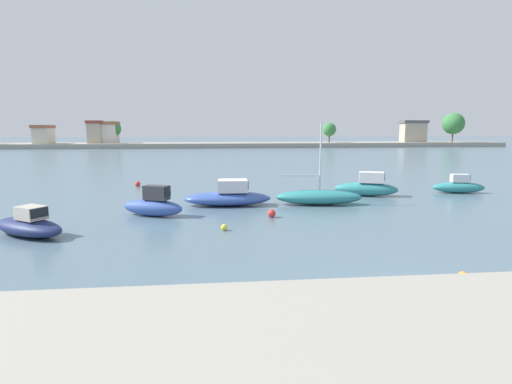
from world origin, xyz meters
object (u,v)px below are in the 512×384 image
mooring_buoy_1 (463,277)px  mooring_buoy_3 (138,184)px  moored_boat_2 (228,196)px  moored_boat_5 (459,186)px  mooring_buoy_0 (272,213)px  mooring_buoy_2 (224,227)px  moored_boat_3 (319,197)px  moored_boat_4 (367,187)px  moored_boat_1 (153,205)px  moored_boat_0 (29,225)px

mooring_buoy_1 → mooring_buoy_3: 26.29m
moored_boat_2 → moored_boat_5: (17.00, 3.09, -0.08)m
mooring_buoy_0 → mooring_buoy_2: (-2.61, -2.56, -0.07)m
moored_boat_5 → moored_boat_3: bearing=-153.1°
mooring_buoy_1 → moored_boat_4: bearing=79.3°
moored_boat_1 → mooring_buoy_2: bearing=-20.8°
moored_boat_0 → moored_boat_2: (9.09, 6.23, 0.10)m
moored_boat_5 → mooring_buoy_3: 24.76m
moored_boat_2 → moored_boat_3: 5.62m
mooring_buoy_0 → mooring_buoy_3: 15.62m
mooring_buoy_0 → mooring_buoy_2: mooring_buoy_0 is taller
moored_boat_1 → mooring_buoy_2: (3.72, -3.62, -0.44)m
moored_boat_2 → mooring_buoy_3: bearing=129.8°
moored_boat_4 → moored_boat_3: bearing=-126.8°
moored_boat_3 → moored_boat_5: 11.88m
moored_boat_4 → mooring_buoy_2: 13.50m
moored_boat_1 → moored_boat_2: (4.16, 2.62, -0.03)m
moored_boat_2 → moored_boat_4: moored_boat_4 is taller
moored_boat_4 → moored_boat_5: (7.19, 0.56, -0.15)m
moored_boat_3 → mooring_buoy_0: (-3.45, -3.38, -0.26)m
moored_boat_0 → mooring_buoy_2: moored_boat_0 is taller
moored_boat_1 → moored_boat_5: size_ratio=0.96×
moored_boat_4 → moored_boat_5: size_ratio=1.18×
moored_boat_1 → mooring_buoy_2: moored_boat_1 is taller
moored_boat_5 → mooring_buoy_1: bearing=-111.4°
moored_boat_0 → moored_boat_2: moored_boat_2 is taller
moored_boat_1 → mooring_buoy_3: size_ratio=8.51×
mooring_buoy_0 → moored_boat_5: bearing=24.5°
moored_boat_0 → mooring_buoy_1: bearing=10.3°
moored_boat_2 → moored_boat_4: (9.81, 2.53, 0.08)m
moored_boat_0 → mooring_buoy_0: size_ratio=9.78×
moored_boat_5 → mooring_buoy_1: 19.40m
moored_boat_3 → moored_boat_5: (11.39, 3.39, 0.01)m
moored_boat_4 → mooring_buoy_1: moored_boat_4 is taller
moored_boat_3 → moored_boat_4: bearing=40.7°
moored_boat_1 → moored_boat_0: bearing=-120.3°
moored_boat_3 → mooring_buoy_0: size_ratio=12.56×
moored_boat_2 → mooring_buoy_3: (-7.05, 8.93, -0.35)m
moored_boat_1 → moored_boat_2: moored_boat_1 is taller
moored_boat_4 → mooring_buoy_2: (-10.25, -8.77, -0.49)m
moored_boat_2 → mooring_buoy_0: bearing=-58.0°
mooring_buoy_1 → moored_boat_5: bearing=58.3°
moored_boat_0 → moored_boat_3: moored_boat_3 is taller
moored_boat_0 → moored_boat_5: 27.71m
moored_boat_0 → moored_boat_3: 15.85m
moored_boat_2 → mooring_buoy_2: size_ratio=17.95×
moored_boat_2 → mooring_buoy_3: 11.39m
moored_boat_0 → moored_boat_2: bearing=69.0°
moored_boat_5 → mooring_buoy_3: (-24.06, 5.84, -0.27)m
moored_boat_0 → mooring_buoy_3: (2.03, 15.17, -0.25)m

